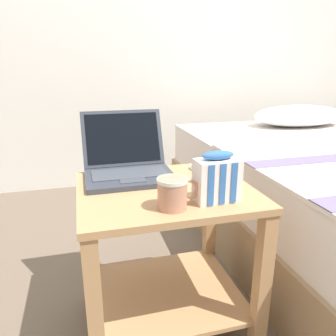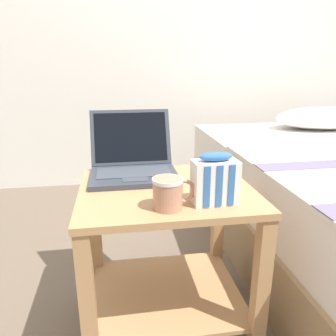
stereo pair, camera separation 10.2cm
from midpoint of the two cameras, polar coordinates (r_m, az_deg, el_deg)
ground_plane at (r=1.37m, az=2.08°, el=-25.41°), size 8.00×8.00×0.00m
back_wall at (r=2.64m, az=-5.12°, el=24.32°), size 8.00×0.05×2.50m
bedside_table at (r=1.16m, az=2.27°, el=-12.74°), size 0.57×0.49×0.55m
laptop at (r=1.20m, az=-3.72°, el=0.94°), size 0.31×0.31×0.22m
mug_front_left at (r=0.91m, az=3.34°, el=-4.21°), size 0.13×0.09×0.09m
snack_bag at (r=0.96m, az=11.22°, el=-2.12°), size 0.13×0.08×0.15m
cell_phone at (r=1.22m, az=9.89°, el=-0.99°), size 0.08×0.16×0.01m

